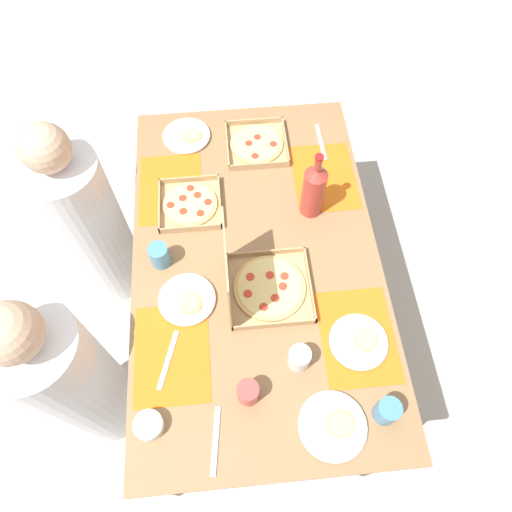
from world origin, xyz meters
The scene contains 24 objects.
ground_plane centered at (0.00, 0.00, 0.00)m, with size 6.00×6.00×0.00m, color beige.
dining_table centered at (0.00, 0.00, 0.64)m, with size 1.59×0.95×0.75m.
placemat_near_left centered at (-0.36, -0.33, 0.75)m, with size 0.36×0.26×0.00m, color orange.
placemat_near_right centered at (0.36, -0.33, 0.75)m, with size 0.36×0.26×0.00m, color orange.
placemat_far_left centered at (-0.36, 0.33, 0.75)m, with size 0.36×0.26×0.00m, color orange.
placemat_far_right centered at (0.36, 0.33, 0.75)m, with size 0.36×0.26×0.00m, color orange.
pizza_box_edge_far centered at (-0.15, 0.00, 0.80)m, with size 0.30×0.31×0.34m.
pizza_box_corner_right centered at (0.56, -0.06, 0.76)m, with size 0.26×0.26×0.04m.
pizza_box_center centered at (0.26, 0.25, 0.76)m, with size 0.25×0.25×0.04m.
plate_far_right centered at (-0.38, -0.33, 0.76)m, with size 0.21×0.21×0.03m.
plate_middle centered at (-0.17, 0.27, 0.76)m, with size 0.21×0.21×0.03m.
plate_near_left centered at (-0.65, -0.19, 0.76)m, with size 0.22×0.22×0.03m.
plate_far_left centered at (0.64, 0.25, 0.76)m, with size 0.21×0.21×0.03m.
soda_bottle centered at (0.20, -0.24, 0.88)m, with size 0.09×0.09×0.32m.
cup_red centered at (-0.43, -0.11, 0.79)m, with size 0.08×0.08×0.09m, color silver.
cup_spare centered at (-0.62, -0.36, 0.79)m, with size 0.08×0.08×0.10m, color teal.
cup_clear_right centered at (0.01, 0.36, 0.80)m, with size 0.07×0.07×0.10m, color teal.
cup_dark centered at (-0.52, 0.08, 0.79)m, with size 0.07×0.07×0.09m, color #BF4742.
condiment_bowl centered at (-0.59, 0.40, 0.77)m, with size 0.09×0.09×0.04m, color white.
knife_by_near_right centered at (-0.38, 0.34, 0.75)m, with size 0.21×0.02×0.01m, color #B7B7BC.
knife_by_near_left centered at (0.55, -0.34, 0.75)m, with size 0.21×0.02×0.01m, color #B7B7BC.
knife_by_far_left centered at (-0.66, 0.19, 0.75)m, with size 0.21×0.02×0.01m, color #B7B7BC.
diner_left_seat centered at (-0.36, 0.74, 0.52)m, with size 0.32×0.32×1.16m.
diner_right_seat centered at (0.36, 0.74, 0.51)m, with size 0.32×0.32×1.13m.
Camera 1 is at (-0.87, 0.08, 2.32)m, focal length 32.73 mm.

